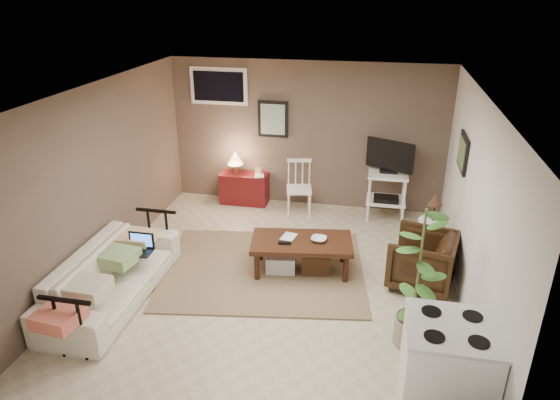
% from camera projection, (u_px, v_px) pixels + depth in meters
% --- Properties ---
extents(floor, '(5.00, 5.00, 0.00)m').
position_uv_depth(floor, '(274.00, 280.00, 6.38)').
color(floor, '#C1B293').
rests_on(floor, ground).
extents(art_back, '(0.50, 0.03, 0.60)m').
position_uv_depth(art_back, '(273.00, 119.00, 8.13)').
color(art_back, black).
extents(art_right, '(0.03, 0.60, 0.45)m').
position_uv_depth(art_right, '(463.00, 152.00, 6.31)').
color(art_right, black).
extents(window, '(0.96, 0.03, 0.60)m').
position_uv_depth(window, '(219.00, 86.00, 8.09)').
color(window, white).
extents(rug, '(2.89, 2.45, 0.02)m').
position_uv_depth(rug, '(264.00, 269.00, 6.61)').
color(rug, '#8D6F52').
rests_on(rug, floor).
extents(coffee_table, '(1.37, 0.85, 0.49)m').
position_uv_depth(coffee_table, '(301.00, 253.00, 6.46)').
color(coffee_table, '#3D1E10').
rests_on(coffee_table, floor).
extents(sofa, '(0.62, 2.13, 0.83)m').
position_uv_depth(sofa, '(111.00, 268.00, 5.85)').
color(sofa, beige).
rests_on(sofa, floor).
extents(sofa_pillows, '(0.41, 2.02, 0.14)m').
position_uv_depth(sofa_pillows, '(103.00, 273.00, 5.59)').
color(sofa_pillows, beige).
rests_on(sofa_pillows, sofa).
extents(sofa_end_rails, '(0.57, 2.13, 0.72)m').
position_uv_depth(sofa_end_rails, '(121.00, 273.00, 5.85)').
color(sofa_end_rails, black).
rests_on(sofa_end_rails, floor).
extents(laptop, '(0.33, 0.24, 0.22)m').
position_uv_depth(laptop, '(140.00, 246.00, 6.10)').
color(laptop, black).
rests_on(laptop, sofa).
extents(red_console, '(0.80, 0.35, 0.92)m').
position_uv_depth(red_console, '(244.00, 185.00, 8.50)').
color(red_console, maroon).
rests_on(red_console, floor).
extents(spindle_chair, '(0.47, 0.47, 0.88)m').
position_uv_depth(spindle_chair, '(299.00, 189.00, 8.10)').
color(spindle_chair, white).
rests_on(spindle_chair, floor).
extents(tv_stand, '(0.72, 0.50, 1.30)m').
position_uv_depth(tv_stand, '(388.00, 178.00, 7.79)').
color(tv_stand, white).
rests_on(tv_stand, floor).
extents(side_table, '(0.37, 0.37, 1.00)m').
position_uv_depth(side_table, '(433.00, 219.00, 6.60)').
color(side_table, white).
rests_on(side_table, floor).
extents(armchair, '(0.85, 0.89, 0.77)m').
position_uv_depth(armchair, '(422.00, 258.00, 6.13)').
color(armchair, black).
rests_on(armchair, floor).
extents(potted_plant, '(0.40, 0.40, 1.58)m').
position_uv_depth(potted_plant, '(418.00, 275.00, 4.93)').
color(potted_plant, tan).
rests_on(potted_plant, floor).
extents(stove, '(0.74, 0.69, 0.97)m').
position_uv_depth(stove, '(446.00, 373.00, 4.19)').
color(stove, white).
rests_on(stove, floor).
extents(bowl, '(0.20, 0.06, 0.20)m').
position_uv_depth(bowl, '(319.00, 234.00, 6.33)').
color(bowl, '#3D1E10').
rests_on(bowl, coffee_table).
extents(book_table, '(0.17, 0.05, 0.23)m').
position_uv_depth(book_table, '(283.00, 229.00, 6.44)').
color(book_table, '#3D1E10').
rests_on(book_table, coffee_table).
extents(book_console, '(0.15, 0.05, 0.21)m').
position_uv_depth(book_console, '(255.00, 171.00, 8.26)').
color(book_console, '#3D1E10').
rests_on(book_console, red_console).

